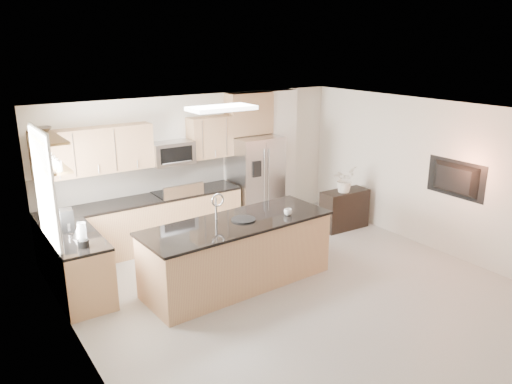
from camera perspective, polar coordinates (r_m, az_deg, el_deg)
floor at (r=7.38m, az=5.58°, el=-11.78°), size 6.50×6.50×0.00m
ceiling at (r=6.55m, az=6.23°, el=8.61°), size 6.00×6.50×0.02m
wall_back at (r=9.48m, az=-6.70°, el=3.16°), size 6.00×0.02×2.60m
wall_left at (r=5.57m, az=-18.95°, el=-7.73°), size 0.02×6.50×2.60m
wall_right at (r=9.00m, az=20.82°, el=1.41°), size 0.02×6.50×2.60m
back_counter at (r=8.96m, az=-12.55°, el=-3.48°), size 3.55×0.66×1.44m
left_counter at (r=7.62m, az=-19.74°, el=-7.93°), size 0.66×1.50×0.92m
range at (r=9.18m, az=-8.91°, el=-2.78°), size 0.76×0.64×1.14m
upper_cabinets at (r=8.71m, az=-13.97°, el=5.10°), size 3.50×0.33×0.75m
microwave at (r=8.97m, az=-9.58°, el=4.42°), size 0.76×0.40×0.40m
refrigerator at (r=9.78m, az=-0.08°, el=1.24°), size 0.92×0.78×1.78m
partition_column at (r=10.29m, az=2.75°, el=4.35°), size 0.60×0.30×2.60m
window at (r=7.17m, az=-23.00°, el=0.30°), size 0.04×1.15×1.65m
shelf_lower at (r=7.21m, az=-22.44°, el=2.93°), size 0.30×1.20×0.04m
shelf_upper at (r=7.14m, az=-22.78°, el=5.81°), size 0.30×1.20×0.04m
ceiling_fixture at (r=7.63m, az=-3.96°, el=9.54°), size 1.00×0.50×0.06m
island at (r=7.50m, az=-2.11°, el=-6.95°), size 2.94×1.19×1.42m
credenza at (r=9.88m, az=10.06°, el=-1.97°), size 0.96×0.43×0.76m
cup at (r=7.57m, az=3.66°, el=-2.30°), size 0.15×0.15×0.10m
platter at (r=7.36m, az=-1.44°, el=-3.15°), size 0.47×0.47×0.02m
blender at (r=6.95m, az=-19.21°, el=-4.84°), size 0.15×0.15×0.34m
kettle at (r=7.32m, az=-19.57°, el=-4.15°), size 0.19×0.19×0.24m
coffee_maker at (r=7.61m, az=-20.78°, el=-3.10°), size 0.20×0.23×0.33m
bowl at (r=7.45m, az=-23.34°, el=6.64°), size 0.39×0.39×0.09m
flower_vase at (r=9.59m, az=10.09°, el=2.15°), size 0.83×0.77×0.74m
television at (r=8.80m, az=21.55°, el=1.34°), size 0.14×1.08×0.62m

